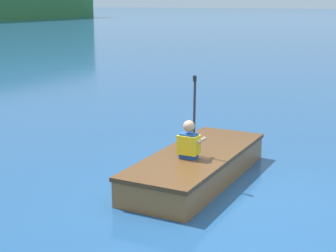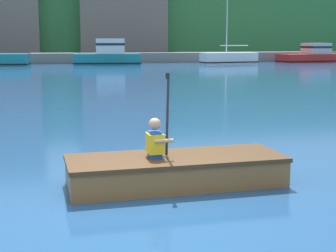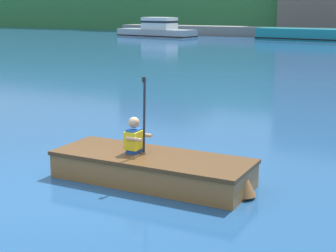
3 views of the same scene
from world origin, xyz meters
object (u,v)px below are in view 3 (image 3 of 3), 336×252
rowboat_foreground (154,167)px  person_paddler (135,137)px  moored_boat_dock_west_inner (305,35)px  moored_boat_dock_center_far (157,30)px

rowboat_foreground → person_paddler: person_paddler is taller
person_paddler → moored_boat_dock_west_inner: bearing=101.1°
moored_boat_dock_center_far → rowboat_foreground: (20.61, -34.74, -0.39)m
moored_boat_dock_west_inner → rowboat_foreground: moored_boat_dock_west_inner is taller
moored_boat_dock_west_inner → person_paddler: bearing=-78.9°
rowboat_foreground → person_paddler: bearing=-177.9°
moored_boat_dock_center_far → person_paddler: bearing=-59.7°
person_paddler → rowboat_foreground: bearing=2.1°
moored_boat_dock_center_far → rowboat_foreground: bearing=-59.3°
moored_boat_dock_west_inner → moored_boat_dock_center_far: 13.28m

